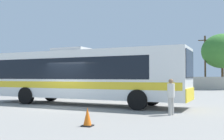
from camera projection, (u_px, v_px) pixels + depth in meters
The scene contains 12 objects.
ground_plane at pixel (116, 95), 24.39m from camera, with size 300.00×300.00×0.00m, color gray.
perimeter_wall at pixel (146, 83), 37.67m from camera, with size 80.00×0.30×1.69m, color #B2AD9E.
coach_bus_white_yellow at pixel (82, 74), 16.34m from camera, with size 12.60×3.95×3.44m.
attendant_by_bus_door at pixel (171, 95), 11.80m from camera, with size 0.45×0.45×1.59m.
parked_car_leftmost_maroon at pixel (50, 83), 38.67m from camera, with size 4.56×2.11×1.50m.
parked_car_second_dark_blue at pixel (90, 83), 36.39m from camera, with size 4.58×2.08×1.50m.
parked_car_third_black at pixel (137, 84), 35.19m from camera, with size 4.48×2.10×1.50m.
utility_pole_near at pixel (205, 61), 37.31m from camera, with size 1.80×0.25×7.36m.
roadside_tree_left at pixel (71, 61), 45.10m from camera, with size 3.24×3.24×5.77m.
roadside_tree_midleft at pixel (152, 59), 43.46m from camera, with size 4.49×4.49×6.54m.
roadside_tree_midright at pixel (222, 51), 37.12m from camera, with size 5.57×5.57×7.60m.
traffic_cone_on_apron at pixel (87, 117), 9.14m from camera, with size 0.36×0.36×0.64m.
Camera 1 is at (7.28, -13.33, 1.67)m, focal length 43.39 mm.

